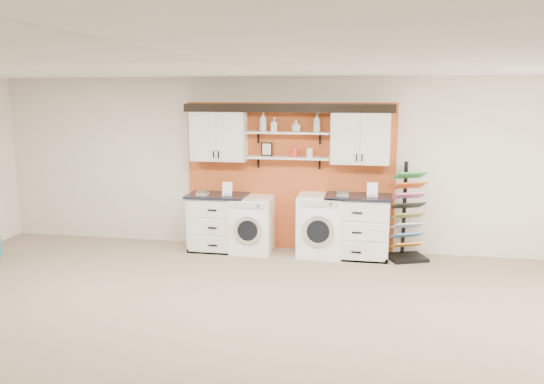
% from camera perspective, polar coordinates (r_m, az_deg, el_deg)
% --- Properties ---
extents(floor, '(10.00, 10.00, 0.00)m').
position_cam_1_polar(floor, '(5.32, -4.89, -17.97)').
color(floor, '#988666').
rests_on(floor, ground).
extents(ceiling, '(10.00, 10.00, 0.00)m').
position_cam_1_polar(ceiling, '(4.68, -5.44, 13.72)').
color(ceiling, white).
rests_on(ceiling, wall_back).
extents(wall_back, '(10.00, 0.00, 10.00)m').
position_cam_1_polar(wall_back, '(8.67, 1.90, 3.00)').
color(wall_back, beige).
rests_on(wall_back, floor).
extents(accent_panel, '(3.40, 0.07, 2.40)m').
position_cam_1_polar(accent_panel, '(8.67, 1.86, 1.66)').
color(accent_panel, '#B84D1F').
rests_on(accent_panel, wall_back).
extents(upper_cabinet_left, '(0.90, 0.35, 0.84)m').
position_cam_1_polar(upper_cabinet_left, '(8.66, -5.74, 6.14)').
color(upper_cabinet_left, silver).
rests_on(upper_cabinet_left, wall_back).
extents(upper_cabinet_right, '(0.90, 0.35, 0.84)m').
position_cam_1_polar(upper_cabinet_right, '(8.32, 9.47, 5.87)').
color(upper_cabinet_right, silver).
rests_on(upper_cabinet_right, wall_back).
extents(shelf_lower, '(1.32, 0.28, 0.03)m').
position_cam_1_polar(shelf_lower, '(8.46, 1.71, 3.70)').
color(shelf_lower, silver).
rests_on(shelf_lower, wall_back).
extents(shelf_upper, '(1.32, 0.28, 0.03)m').
position_cam_1_polar(shelf_upper, '(8.42, 1.72, 6.40)').
color(shelf_upper, silver).
rests_on(shelf_upper, wall_back).
extents(crown_molding, '(3.30, 0.41, 0.13)m').
position_cam_1_polar(crown_molding, '(8.41, 1.75, 9.11)').
color(crown_molding, black).
rests_on(crown_molding, wall_back).
extents(picture_frame, '(0.18, 0.02, 0.22)m').
position_cam_1_polar(picture_frame, '(8.55, -0.57, 4.62)').
color(picture_frame, black).
rests_on(picture_frame, shelf_lower).
extents(canister_red, '(0.11, 0.11, 0.16)m').
position_cam_1_polar(canister_red, '(8.43, 2.38, 4.33)').
color(canister_red, red).
rests_on(canister_red, shelf_lower).
extents(canister_cream, '(0.10, 0.10, 0.14)m').
position_cam_1_polar(canister_cream, '(8.40, 4.08, 4.22)').
color(canister_cream, silver).
rests_on(canister_cream, shelf_lower).
extents(base_cabinet_left, '(0.95, 0.66, 0.93)m').
position_cam_1_polar(base_cabinet_left, '(8.74, -5.85, -3.23)').
color(base_cabinet_left, silver).
rests_on(base_cabinet_left, floor).
extents(base_cabinet_right, '(1.01, 0.66, 0.99)m').
position_cam_1_polar(base_cabinet_right, '(8.40, 9.16, -3.67)').
color(base_cabinet_right, silver).
rests_on(base_cabinet_right, floor).
extents(washer, '(0.64, 0.71, 0.90)m').
position_cam_1_polar(washer, '(8.60, -2.13, -3.51)').
color(washer, white).
rests_on(washer, floor).
extents(dryer, '(0.70, 0.71, 0.98)m').
position_cam_1_polar(dryer, '(8.43, 5.21, -3.57)').
color(dryer, white).
rests_on(dryer, floor).
extents(sample_rack, '(0.68, 0.62, 1.51)m').
position_cam_1_polar(sample_rack, '(8.45, 14.35, -3.77)').
color(sample_rack, black).
rests_on(sample_rack, floor).
extents(soap_bottle_a, '(0.13, 0.13, 0.31)m').
position_cam_1_polar(soap_bottle_a, '(8.48, -0.96, 7.58)').
color(soap_bottle_a, silver).
rests_on(soap_bottle_a, shelf_upper).
extents(soap_bottle_b, '(0.12, 0.11, 0.22)m').
position_cam_1_polar(soap_bottle_b, '(8.45, 0.21, 7.26)').
color(soap_bottle_b, silver).
rests_on(soap_bottle_b, shelf_upper).
extents(soap_bottle_c, '(0.21, 0.21, 0.19)m').
position_cam_1_polar(soap_bottle_c, '(8.40, 2.61, 7.14)').
color(soap_bottle_c, silver).
rests_on(soap_bottle_c, shelf_upper).
extents(soap_bottle_d, '(0.14, 0.14, 0.30)m').
position_cam_1_polar(soap_bottle_d, '(8.35, 4.85, 7.46)').
color(soap_bottle_d, silver).
rests_on(soap_bottle_d, shelf_upper).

